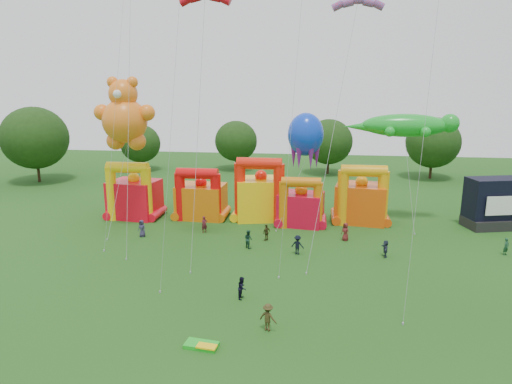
# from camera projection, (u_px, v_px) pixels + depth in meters

# --- Properties ---
(ground) EXTENTS (160.00, 160.00, 0.00)m
(ground) POSITION_uv_depth(u_px,v_px,m) (210.00, 356.00, 26.50)
(ground) COLOR #1B4914
(ground) RESTS_ON ground
(tree_ring) EXTENTS (126.42, 128.55, 12.07)m
(tree_ring) POSITION_uv_depth(u_px,v_px,m) (189.00, 250.00, 25.81)
(tree_ring) COLOR #352314
(tree_ring) RESTS_ON ground
(bouncy_castle_0) EXTENTS (5.91, 4.98, 6.87)m
(bouncy_castle_0) POSITION_uv_depth(u_px,v_px,m) (134.00, 196.00, 53.67)
(bouncy_castle_0) COLOR red
(bouncy_castle_0) RESTS_ON ground
(bouncy_castle_1) EXTENTS (5.60, 4.59, 6.20)m
(bouncy_castle_1) POSITION_uv_depth(u_px,v_px,m) (201.00, 198.00, 53.55)
(bouncy_castle_1) COLOR #D4620B
(bouncy_castle_1) RESTS_ON ground
(bouncy_castle_2) EXTENTS (6.50, 5.62, 7.48)m
(bouncy_castle_2) POSITION_uv_depth(u_px,v_px,m) (261.00, 195.00, 53.00)
(bouncy_castle_2) COLOR yellow
(bouncy_castle_2) RESTS_ON ground
(bouncy_castle_3) EXTENTS (5.31, 4.52, 5.70)m
(bouncy_castle_3) POSITION_uv_depth(u_px,v_px,m) (301.00, 206.00, 50.81)
(bouncy_castle_3) COLOR red
(bouncy_castle_3) RESTS_ON ground
(bouncy_castle_4) EXTENTS (6.16, 5.23, 6.86)m
(bouncy_castle_4) POSITION_uv_depth(u_px,v_px,m) (361.00, 200.00, 51.82)
(bouncy_castle_4) COLOR #DF4C0C
(bouncy_castle_4) RESTS_ON ground
(stage_trailer) EXTENTS (9.38, 5.36, 5.57)m
(stage_trailer) POSITION_uv_depth(u_px,v_px,m) (507.00, 203.00, 50.10)
(stage_trailer) COLOR black
(stage_trailer) RESTS_ON ground
(teddy_bear_kite) EXTENTS (6.75, 7.95, 16.34)m
(teddy_bear_kite) POSITION_uv_depth(u_px,v_px,m) (124.00, 128.00, 48.59)
(teddy_bear_kite) COLOR orange
(teddy_bear_kite) RESTS_ON ground
(gecko_kite) EXTENTS (12.46, 7.14, 12.40)m
(gecko_kite) POSITION_uv_depth(u_px,v_px,m) (407.00, 146.00, 50.01)
(gecko_kite) COLOR green
(gecko_kite) RESTS_ON ground
(octopus_kite) EXTENTS (4.94, 8.51, 12.37)m
(octopus_kite) POSITION_uv_depth(u_px,v_px,m) (297.00, 170.00, 51.67)
(octopus_kite) COLOR #0D36CD
(octopus_kite) RESTS_ON ground
(parafoil_kites) EXTENTS (26.19, 12.76, 28.91)m
(parafoil_kites) POSITION_uv_depth(u_px,v_px,m) (249.00, 118.00, 40.85)
(parafoil_kites) COLOR red
(parafoil_kites) RESTS_ON ground
(diamond_kites) EXTENTS (28.21, 16.99, 35.84)m
(diamond_kites) POSITION_uv_depth(u_px,v_px,m) (234.00, 82.00, 35.70)
(diamond_kites) COLOR red
(diamond_kites) RESTS_ON ground
(folded_kite_bundle) EXTENTS (2.11, 1.30, 0.31)m
(folded_kite_bundle) POSITION_uv_depth(u_px,v_px,m) (202.00, 345.00, 27.39)
(folded_kite_bundle) COLOR green
(folded_kite_bundle) RESTS_ON ground
(spectator_0) EXTENTS (0.99, 0.76, 1.79)m
(spectator_0) POSITION_uv_depth(u_px,v_px,m) (142.00, 228.00, 47.16)
(spectator_0) COLOR #2D2945
(spectator_0) RESTS_ON ground
(spectator_1) EXTENTS (0.78, 0.72, 1.79)m
(spectator_1) POSITION_uv_depth(u_px,v_px,m) (204.00, 224.00, 48.45)
(spectator_1) COLOR #541821
(spectator_1) RESTS_ON ground
(spectator_2) EXTENTS (1.10, 1.10, 1.80)m
(spectator_2) POSITION_uv_depth(u_px,v_px,m) (248.00, 239.00, 43.91)
(spectator_2) COLOR #163828
(spectator_2) RESTS_ON ground
(spectator_3) EXTENTS (1.35, 1.01, 1.85)m
(spectator_3) POSITION_uv_depth(u_px,v_px,m) (298.00, 245.00, 42.23)
(spectator_3) COLOR black
(spectator_3) RESTS_ON ground
(spectator_4) EXTENTS (0.95, 1.05, 1.71)m
(spectator_4) POSITION_uv_depth(u_px,v_px,m) (267.00, 232.00, 45.98)
(spectator_4) COLOR #3A3417
(spectator_4) RESTS_ON ground
(spectator_5) EXTENTS (0.56, 1.50, 1.59)m
(spectator_5) POSITION_uv_depth(u_px,v_px,m) (385.00, 249.00, 41.63)
(spectator_5) COLOR #24293D
(spectator_5) RESTS_ON ground
(spectator_6) EXTENTS (1.06, 1.04, 1.85)m
(spectator_6) POSITION_uv_depth(u_px,v_px,m) (345.00, 232.00, 45.98)
(spectator_6) COLOR maroon
(spectator_6) RESTS_ON ground
(spectator_7) EXTENTS (0.72, 0.67, 1.64)m
(spectator_7) POSITION_uv_depth(u_px,v_px,m) (506.00, 247.00, 42.07)
(spectator_7) COLOR #194028
(spectator_7) RESTS_ON ground
(spectator_8) EXTENTS (0.73, 0.89, 1.69)m
(spectator_8) POSITION_uv_depth(u_px,v_px,m) (242.00, 288.00, 33.52)
(spectator_8) COLOR black
(spectator_8) RESTS_ON ground
(spectator_9) EXTENTS (1.36, 1.09, 1.84)m
(spectator_9) POSITION_uv_depth(u_px,v_px,m) (268.00, 317.00, 29.10)
(spectator_9) COLOR #373016
(spectator_9) RESTS_ON ground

